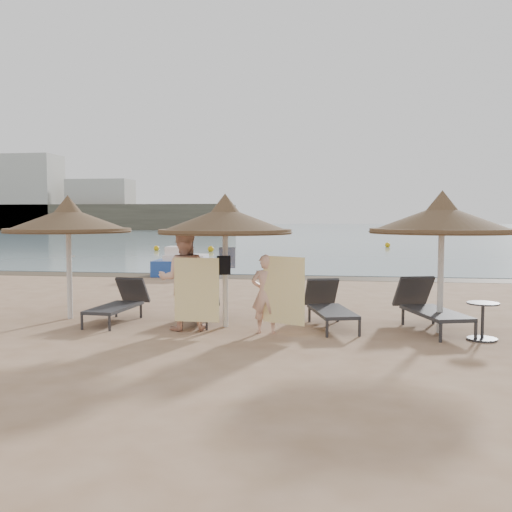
{
  "coord_description": "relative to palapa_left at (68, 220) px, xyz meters",
  "views": [
    {
      "loc": [
        2.35,
        -10.36,
        2.14
      ],
      "look_at": [
        0.62,
        1.2,
        1.32
      ],
      "focal_mm": 40.0,
      "sensor_mm": 36.0,
      "label": 1
    }
  ],
  "objects": [
    {
      "name": "wet_sand_strip",
      "position": [
        3.25,
        8.65,
        -2.05
      ],
      "size": [
        200.0,
        1.6,
        0.01
      ],
      "primitive_type": "cube",
      "color": "#493C2B",
      "rests_on": "ground"
    },
    {
      "name": "palapa_left",
      "position": [
        0.0,
        0.0,
        0.0
      ],
      "size": [
        2.6,
        2.6,
        2.58
      ],
      "rotation": [
        0.0,
        0.0,
        -0.32
      ],
      "color": "silver",
      "rests_on": "ground"
    },
    {
      "name": "far_shore",
      "position": [
        -21.85,
        77.07,
        0.86
      ],
      "size": [
        150.0,
        54.8,
        12.0
      ],
      "color": "#555142",
      "rests_on": "ground"
    },
    {
      "name": "side_table",
      "position": [
        8.03,
        -0.91,
        -1.74
      ],
      "size": [
        0.54,
        0.54,
        0.65
      ],
      "rotation": [
        0.0,
        0.0,
        -0.03
      ],
      "color": "#2E2E32",
      "rests_on": "ground"
    },
    {
      "name": "person_right",
      "position": [
        4.25,
        -0.89,
        -1.21
      ],
      "size": [
        0.78,
        0.52,
        1.68
      ],
      "primitive_type": "imported",
      "rotation": [
        0.0,
        0.0,
        3.16
      ],
      "color": "#E5AC8F",
      "rests_on": "ground"
    },
    {
      "name": "person_left",
      "position": [
        2.67,
        -0.79,
        -0.95
      ],
      "size": [
        1.16,
        0.91,
        2.21
      ],
      "primitive_type": "imported",
      "rotation": [
        0.0,
        0.0,
        3.41
      ],
      "color": "#E5AC8F",
      "rests_on": "ground"
    },
    {
      "name": "pedal_boat",
      "position": [
        0.09,
        8.61,
        -1.66
      ],
      "size": [
        2.35,
        1.47,
        1.06
      ],
      "rotation": [
        0.0,
        0.0,
        0.06
      ],
      "color": "#2045A1",
      "rests_on": "ground"
    },
    {
      "name": "buoy_left",
      "position": [
        -2.08,
        21.99,
        -1.87
      ],
      "size": [
        0.37,
        0.37,
        0.37
      ],
      "primitive_type": "sphere",
      "color": "#D59E0B",
      "rests_on": "ground"
    },
    {
      "name": "bag_patterned",
      "position": [
        3.4,
        -0.21,
        -0.72
      ],
      "size": [
        0.33,
        0.17,
        0.4
      ],
      "rotation": [
        0.0,
        0.0,
        0.2
      ],
      "color": "white",
      "rests_on": "ground"
    },
    {
      "name": "ground",
      "position": [
        3.25,
        -0.75,
        -2.05
      ],
      "size": [
        160.0,
        160.0,
        0.0
      ],
      "primitive_type": "plane",
      "color": "tan",
      "rests_on": "ground"
    },
    {
      "name": "towel_right",
      "position": [
        4.6,
        -1.14,
        -1.22
      ],
      "size": [
        0.78,
        0.39,
        1.2
      ],
      "rotation": [
        0.0,
        0.0,
        -0.45
      ],
      "color": "yellow",
      "rests_on": "ground"
    },
    {
      "name": "buoy_mid",
      "position": [
        8.75,
        28.65,
        -1.87
      ],
      "size": [
        0.36,
        0.36,
        0.36
      ],
      "primitive_type": "sphere",
      "color": "#D59E0B",
      "rests_on": "ground"
    },
    {
      "name": "lounger_near_left",
      "position": [
        2.83,
        0.05,
        -1.73
      ],
      "size": [
        0.63,
        1.62,
        0.71
      ],
      "rotation": [
        0.0,
        0.0,
        0.07
      ],
      "color": "#2E2E32",
      "rests_on": "ground"
    },
    {
      "name": "palapa_center",
      "position": [
        3.4,
        -0.39,
        -0.0
      ],
      "size": [
        2.6,
        2.6,
        2.57
      ],
      "rotation": [
        0.0,
        0.0,
        -0.24
      ],
      "color": "silver",
      "rests_on": "ground"
    },
    {
      "name": "lounger_far_left",
      "position": [
        1.14,
        -0.11,
        -1.67
      ],
      "size": [
        0.76,
        1.92,
        0.84
      ],
      "rotation": [
        0.0,
        0.0,
        -0.07
      ],
      "color": "#2E2E32",
      "rests_on": "ground"
    },
    {
      "name": "lounger_far_right",
      "position": [
        7.26,
        -0.02,
        -1.62
      ],
      "size": [
        1.29,
        2.23,
        0.95
      ],
      "rotation": [
        0.0,
        0.0,
        0.29
      ],
      "color": "#2E2E32",
      "rests_on": "ground"
    },
    {
      "name": "towel_left",
      "position": [
        3.02,
        -1.14,
        -1.25
      ],
      "size": [
        0.83,
        0.03,
        1.17
      ],
      "rotation": [
        0.0,
        0.0,
        -0.01
      ],
      "color": "yellow",
      "rests_on": "ground"
    },
    {
      "name": "lounger_near_right",
      "position": [
        5.38,
        0.01,
        -1.66
      ],
      "size": [
        1.14,
        2.06,
        0.88
      ],
      "rotation": [
        0.0,
        0.0,
        0.27
      ],
      "color": "#2E2E32",
      "rests_on": "ground"
    },
    {
      "name": "buoy_extra",
      "position": [
        -5.67,
        22.66,
        -1.88
      ],
      "size": [
        0.34,
        0.34,
        0.34
      ],
      "primitive_type": "sphere",
      "color": "#D59E0B",
      "rests_on": "ground"
    },
    {
      "name": "sea",
      "position": [
        3.25,
        79.25,
        -2.04
      ],
      "size": [
        200.0,
        140.0,
        0.03
      ],
      "primitive_type": "cube",
      "color": "slate",
      "rests_on": "ground"
    },
    {
      "name": "palapa_right",
      "position": [
        7.41,
        -0.37,
        0.03
      ],
      "size": [
        2.63,
        2.63,
        2.61
      ],
      "rotation": [
        0.0,
        0.0,
        -0.24
      ],
      "color": "silver",
      "rests_on": "ground"
    },
    {
      "name": "bag_dark",
      "position": [
        3.4,
        -0.55,
        -0.84
      ],
      "size": [
        0.27,
        0.17,
        0.36
      ],
      "rotation": [
        0.0,
        0.0,
        0.38
      ],
      "color": "black",
      "rests_on": "ground"
    }
  ]
}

